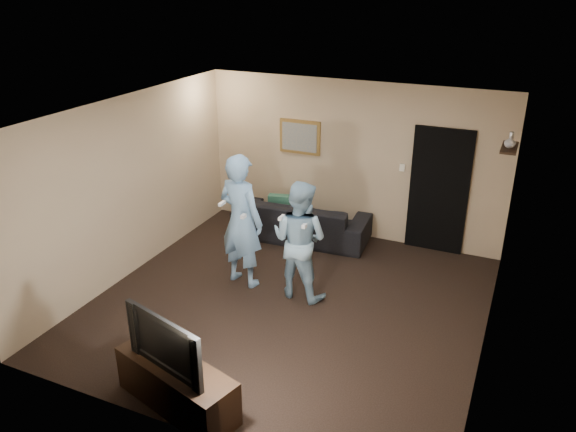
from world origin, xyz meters
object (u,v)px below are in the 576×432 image
at_px(sofa, 301,220).
at_px(television, 172,340).
at_px(tv_console, 177,385).
at_px(wii_player_right, 299,240).
at_px(wii_player_left, 241,221).

xyz_separation_m(sofa, television, (0.40, -4.22, 0.48)).
relative_size(tv_console, wii_player_right, 0.85).
relative_size(television, wii_player_right, 0.64).
bearing_deg(sofa, wii_player_right, 107.87).
distance_m(sofa, wii_player_left, 1.83).
relative_size(sofa, wii_player_left, 1.16).
height_order(wii_player_left, wii_player_right, wii_player_left).
bearing_deg(tv_console, wii_player_right, 99.73).
bearing_deg(television, wii_player_right, 99.73).
relative_size(sofa, television, 2.11).
bearing_deg(television, wii_player_left, 119.25).
distance_m(sofa, wii_player_right, 1.88).
bearing_deg(wii_player_left, wii_player_right, 1.40).
relative_size(tv_console, wii_player_left, 0.73).
xyz_separation_m(tv_console, wii_player_right, (0.27, 2.54, 0.58)).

